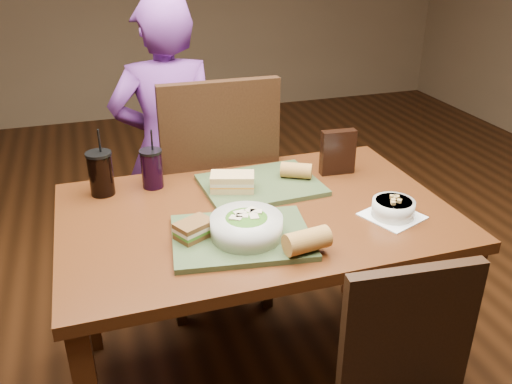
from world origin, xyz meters
TOP-DOWN VIEW (x-y plane):
  - ground at (0.00, 0.00)m, footprint 6.00×6.00m
  - dining_table at (0.00, 0.00)m, footprint 1.30×0.85m
  - chair_far at (-0.02, 0.52)m, footprint 0.48×0.48m
  - diner at (-0.17, 0.80)m, footprint 0.51×0.34m
  - tray_near at (-0.10, -0.17)m, footprint 0.46×0.38m
  - tray_far at (0.07, 0.17)m, footprint 0.44×0.34m
  - salad_bowl at (-0.09, -0.18)m, footprint 0.22×0.22m
  - soup_bowl at (0.42, -0.18)m, footprint 0.22×0.22m
  - sandwich_near at (-0.24, -0.14)m, footprint 0.13×0.12m
  - sandwich_far at (-0.04, 0.14)m, footprint 0.17×0.13m
  - baguette_near at (0.05, -0.31)m, footprint 0.14×0.08m
  - baguette_far at (0.21, 0.17)m, footprint 0.13×0.11m
  - cup_cola at (-0.48, 0.29)m, footprint 0.09×0.09m
  - cup_berry at (-0.30, 0.30)m, footprint 0.08×0.08m
  - chip_bag at (0.40, 0.20)m, footprint 0.14×0.05m

SIDE VIEW (x-z plane):
  - ground at x=0.00m, z-range 0.00..0.00m
  - chair_far at x=-0.02m, z-range 0.06..1.16m
  - dining_table at x=0.00m, z-range 0.28..1.03m
  - diner at x=-0.17m, z-range 0.00..1.38m
  - tray_near at x=-0.10m, z-range 0.75..0.77m
  - tray_far at x=0.07m, z-range 0.75..0.77m
  - soup_bowl at x=0.42m, z-range 0.75..0.82m
  - sandwich_near at x=-0.24m, z-range 0.77..0.82m
  - baguette_far at x=0.21m, z-range 0.77..0.83m
  - sandwich_far at x=-0.04m, z-range 0.77..0.83m
  - baguette_near at x=0.05m, z-range 0.77..0.84m
  - salad_bowl at x=-0.09m, z-range 0.77..0.84m
  - cup_berry at x=-0.30m, z-range 0.71..0.93m
  - cup_cola at x=-0.48m, z-range 0.71..0.95m
  - chip_bag at x=0.40m, z-range 0.75..0.92m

